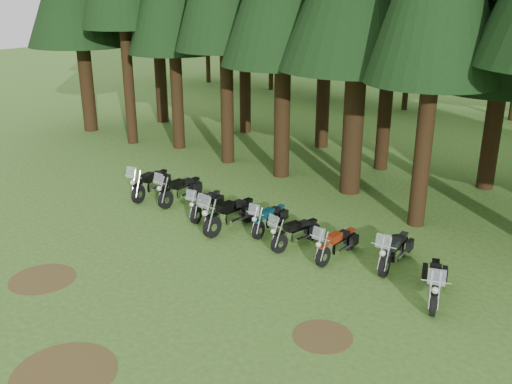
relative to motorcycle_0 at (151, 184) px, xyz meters
The scene contains 17 objects.
ground 7.08m from the motorcycle_0, 37.34° to the right, with size 120.00×120.00×0.00m, color #37661E.
decid_0 27.23m from the motorcycle_0, 128.16° to the left, with size 8.00×7.78×10.00m.
decid_1 24.45m from the motorcycle_0, 115.78° to the left, with size 7.91×7.69×9.88m.
decid_2 21.52m from the motorcycle_0, 103.24° to the left, with size 6.72×6.53×8.40m.
decid_3 21.25m from the motorcycle_0, 87.53° to the left, with size 6.12×5.95×7.65m.
dirt_patch_0 6.82m from the motorcycle_0, 67.42° to the right, with size 1.80×1.80×0.01m, color #4C3D1E.
dirt_patch_1 10.81m from the motorcycle_0, 20.50° to the right, with size 1.40×1.40×0.01m, color #4C3D1E.
dirt_patch_2 10.61m from the motorcycle_0, 51.40° to the right, with size 2.20×2.20×0.01m, color #4C3D1E.
motorcycle_0 is the anchor object (origin of this frame).
motorcycle_1 1.39m from the motorcycle_0, ahead, with size 0.42×2.24×1.41m.
motorcycle_2 3.04m from the motorcycle_0, ahead, with size 0.73×2.04×1.29m.
motorcycle_3 4.46m from the motorcycle_0, ahead, with size 0.47×2.45×1.54m.
motorcycle_4 5.55m from the motorcycle_0, ahead, with size 0.49×2.02×1.27m.
motorcycle_5 6.86m from the motorcycle_0, ahead, with size 0.62×2.05×1.29m.
motorcycle_6 8.26m from the motorcycle_0, ahead, with size 0.39×2.06×1.30m.
motorcycle_7 9.82m from the motorcycle_0, ahead, with size 0.53×2.20×1.38m.
motorcycle_8 11.46m from the motorcycle_0, ahead, with size 1.05×2.14×1.39m.
Camera 1 is at (10.28, -9.20, 7.63)m, focal length 40.00 mm.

